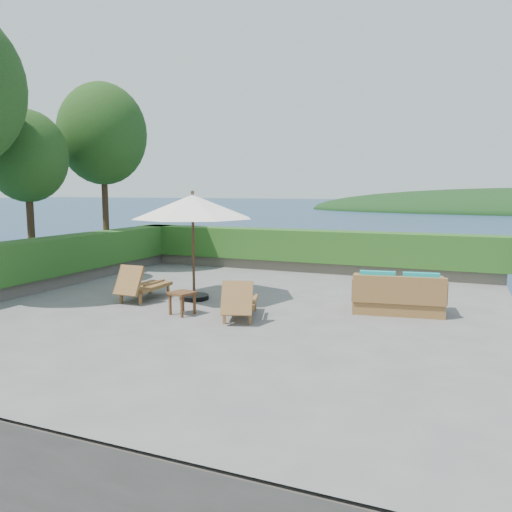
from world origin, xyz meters
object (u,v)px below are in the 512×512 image
at_px(patio_umbrella, 193,208).
at_px(lounge_right, 240,302).
at_px(side_table, 182,296).
at_px(wicker_loveseat, 398,296).
at_px(lounge_left, 142,285).

relative_size(patio_umbrella, lounge_right, 1.95).
bearing_deg(patio_umbrella, lounge_right, -35.13).
distance_m(lounge_right, side_table, 1.29).
xyz_separation_m(lounge_right, wicker_loveseat, (2.95, 1.77, 0.00)).
relative_size(side_table, wicker_loveseat, 0.28).
bearing_deg(lounge_left, patio_umbrella, 26.07).
bearing_deg(side_table, lounge_right, 6.42).
height_order(lounge_right, wicker_loveseat, wicker_loveseat).
distance_m(patio_umbrella, lounge_left, 2.24).
xyz_separation_m(lounge_left, lounge_right, (2.92, -0.72, -0.02)).
relative_size(lounge_left, lounge_right, 0.97).
bearing_deg(side_table, wicker_loveseat, 24.38).
height_order(side_table, wicker_loveseat, wicker_loveseat).
relative_size(lounge_right, side_table, 2.79).
xyz_separation_m(lounge_left, wicker_loveseat, (5.87, 1.05, -0.01)).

